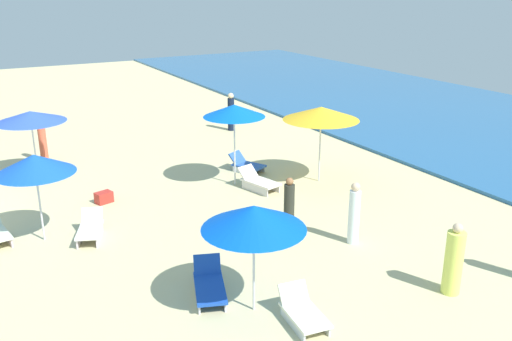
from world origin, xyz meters
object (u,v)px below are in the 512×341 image
Objects in this scene: beachgoer_2 at (231,112)px; lounge_chair_5_0 at (258,182)px; beachgoer_4 at (289,206)px; beachgoer_6 at (354,214)px; cooler_box_0 at (104,197)px; umbrella_3 at (254,217)px; lounge_chair_4_1 at (90,229)px; umbrella_5 at (234,111)px; beachgoer_3 at (454,261)px; lounge_chair_3_0 at (303,312)px; umbrella_4 at (34,164)px; beachgoer_5 at (42,140)px; lounge_chair_5_1 at (246,165)px; umbrella_0 at (30,117)px; umbrella_2 at (321,113)px; lounge_chair_3_1 at (209,285)px.

lounge_chair_5_0 is at bearing 1.09° from beachgoer_2.
lounge_chair_5_0 is 1.03× the size of beachgoer_4.
cooler_box_0 is (-5.83, -4.86, -0.62)m from beachgoer_6.
umbrella_3 reaches higher than lounge_chair_4_1.
umbrella_5 is at bearing 155.91° from umbrella_3.
beachgoer_6 is (-2.94, -0.32, 0.04)m from beachgoer_3.
beachgoer_2 reaches higher than cooler_box_0.
beachgoer_6 is at bearing 44.03° from lounge_chair_3_0.
umbrella_3 is 6.35m from umbrella_4.
beachgoer_4 is (3.90, -0.37, -1.77)m from umbrella_5.
beachgoer_5 reaches higher than cooler_box_0.
umbrella_4 is 7.76m from lounge_chair_5_1.
umbrella_0 is 13.84m from beachgoer_3.
lounge_chair_5_0 is 0.89× the size of beachgoer_5.
umbrella_0 is 7.39m from lounge_chair_5_1.
beachgoer_2 reaches higher than lounge_chair_5_0.
beachgoer_4 is at bearing -5.41° from umbrella_5.
lounge_chair_5_1 is at bearing -44.78° from beachgoer_6.
umbrella_2 reaches higher than umbrella_0.
beachgoer_6 is (-1.46, 3.70, -1.26)m from umbrella_3.
beachgoer_3 is (0.61, 3.40, 0.51)m from lounge_chair_3_0.
umbrella_4 is (-4.55, -2.62, 1.83)m from lounge_chair_3_1.
umbrella_0 is at bearing -83.88° from cooler_box_0.
beachgoer_2 is 1.04× the size of beachgoer_6.
beachgoer_2 is (-7.71, 9.30, -1.24)m from umbrella_4.
beachgoer_2 reaches higher than lounge_chair_5_1.
umbrella_3 is 7.62m from cooler_box_0.
umbrella_4 is 10.10m from beachgoer_3.
umbrella_2 is 3.00m from lounge_chair_5_0.
umbrella_4 is at bearing -78.06° from umbrella_5.
beachgoer_6 reaches higher than beachgoer_4.
lounge_chair_4_1 is at bearing -23.77° from beachgoer_2.
lounge_chair_3_1 is 11.64m from beachgoer_5.
beachgoer_4 is at bearing 50.86° from lounge_chair_3_1.
beachgoer_3 is at bearing 144.09° from beachgoer_6.
umbrella_2 is 1.65× the size of lounge_chair_5_0.
lounge_chair_3_1 reaches higher than cooler_box_0.
umbrella_5 reaches higher than beachgoer_3.
lounge_chair_3_1 is at bearing 79.06° from cooler_box_0.
lounge_chair_3_0 is 2.71× the size of cooler_box_0.
beachgoer_5 is (-13.33, -2.65, 0.60)m from lounge_chair_3_0.
beachgoer_3 is 15.19m from beachgoer_5.
beachgoer_5 is (-13.94, -6.05, 0.10)m from beachgoer_3.
umbrella_0 is 1.69× the size of lounge_chair_4_1.
cooler_box_0 is at bearing 109.30° from lounge_chair_3_0.
umbrella_4 is at bearing -7.05° from umbrella_0.
lounge_chair_5_1 is 2.86× the size of cooler_box_0.
lounge_chair_4_1 is (-4.02, -1.55, 0.03)m from lounge_chair_3_1.
lounge_chair_4_1 is 2.84× the size of cooler_box_0.
lounge_chair_4_1 is 0.85× the size of beachgoer_3.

